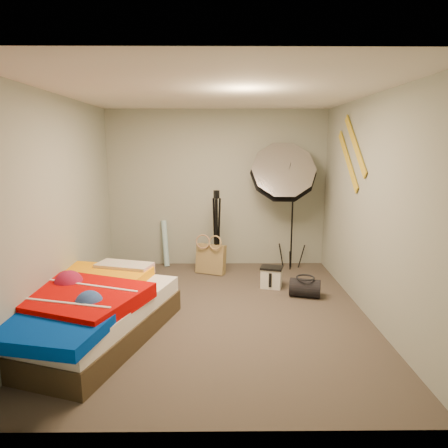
{
  "coord_description": "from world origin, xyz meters",
  "views": [
    {
      "loc": [
        0.05,
        -4.43,
        1.95
      ],
      "look_at": [
        0.1,
        0.6,
        0.95
      ],
      "focal_mm": 32.0,
      "sensor_mm": 36.0,
      "label": 1
    }
  ],
  "objects_px": {
    "tote_bag": "(211,259)",
    "camera_case": "(271,278)",
    "bed": "(84,312)",
    "camera_tripod": "(217,226)",
    "photo_umbrella": "(283,174)",
    "wrapping_roll": "(165,243)",
    "duffel_bag": "(305,288)"
  },
  "relations": [
    {
      "from": "tote_bag",
      "to": "camera_case",
      "type": "distance_m",
      "value": 1.07
    },
    {
      "from": "tote_bag",
      "to": "bed",
      "type": "distance_m",
      "value": 2.43
    },
    {
      "from": "camera_tripod",
      "to": "bed",
      "type": "bearing_deg",
      "value": -122.39
    },
    {
      "from": "photo_umbrella",
      "to": "tote_bag",
      "type": "bearing_deg",
      "value": -171.11
    },
    {
      "from": "camera_case",
      "to": "bed",
      "type": "relative_size",
      "value": 0.12
    },
    {
      "from": "camera_case",
      "to": "camera_tripod",
      "type": "relative_size",
      "value": 0.21
    },
    {
      "from": "tote_bag",
      "to": "photo_umbrella",
      "type": "xyz_separation_m",
      "value": [
        1.1,
        0.17,
        1.29
      ]
    },
    {
      "from": "camera_case",
      "to": "camera_tripod",
      "type": "bearing_deg",
      "value": 154.55
    },
    {
      "from": "wrapping_roll",
      "to": "bed",
      "type": "relative_size",
      "value": 0.33
    },
    {
      "from": "wrapping_roll",
      "to": "camera_case",
      "type": "height_order",
      "value": "wrapping_roll"
    },
    {
      "from": "duffel_bag",
      "to": "bed",
      "type": "bearing_deg",
      "value": -140.35
    },
    {
      "from": "tote_bag",
      "to": "camera_tripod",
      "type": "bearing_deg",
      "value": 34.16
    },
    {
      "from": "camera_tripod",
      "to": "wrapping_roll",
      "type": "bearing_deg",
      "value": 155.17
    },
    {
      "from": "tote_bag",
      "to": "camera_case",
      "type": "height_order",
      "value": "tote_bag"
    },
    {
      "from": "duffel_bag",
      "to": "camera_tripod",
      "type": "height_order",
      "value": "camera_tripod"
    },
    {
      "from": "wrapping_roll",
      "to": "duffel_bag",
      "type": "relative_size",
      "value": 1.9
    },
    {
      "from": "camera_case",
      "to": "camera_tripod",
      "type": "height_order",
      "value": "camera_tripod"
    },
    {
      "from": "bed",
      "to": "tote_bag",
      "type": "bearing_deg",
      "value": 59.14
    },
    {
      "from": "camera_tripod",
      "to": "photo_umbrella",
      "type": "bearing_deg",
      "value": 8.57
    },
    {
      "from": "wrapping_roll",
      "to": "camera_tripod",
      "type": "bearing_deg",
      "value": -24.83
    },
    {
      "from": "camera_tripod",
      "to": "camera_case",
      "type": "bearing_deg",
      "value": -41.09
    },
    {
      "from": "camera_case",
      "to": "camera_tripod",
      "type": "xyz_separation_m",
      "value": [
        -0.76,
        0.67,
        0.6
      ]
    },
    {
      "from": "tote_bag",
      "to": "wrapping_roll",
      "type": "bearing_deg",
      "value": 173.21
    },
    {
      "from": "camera_case",
      "to": "bed",
      "type": "xyz_separation_m",
      "value": [
        -2.1,
        -1.44,
        0.14
      ]
    },
    {
      "from": "wrapping_roll",
      "to": "duffel_bag",
      "type": "distance_m",
      "value": 2.46
    },
    {
      "from": "photo_umbrella",
      "to": "wrapping_roll",
      "type": "bearing_deg",
      "value": 172.72
    },
    {
      "from": "tote_bag",
      "to": "bed",
      "type": "height_order",
      "value": "bed"
    },
    {
      "from": "tote_bag",
      "to": "camera_case",
      "type": "bearing_deg",
      "value": -15.39
    },
    {
      "from": "duffel_bag",
      "to": "camera_tripod",
      "type": "relative_size",
      "value": 0.3
    },
    {
      "from": "wrapping_roll",
      "to": "duffel_bag",
      "type": "xyz_separation_m",
      "value": [
        2.0,
        -1.4,
        -0.25
      ]
    },
    {
      "from": "camera_case",
      "to": "duffel_bag",
      "type": "bearing_deg",
      "value": -25.57
    },
    {
      "from": "bed",
      "to": "wrapping_roll",
      "type": "bearing_deg",
      "value": 78.79
    }
  ]
}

